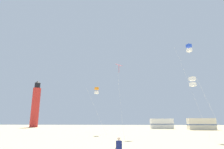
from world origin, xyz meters
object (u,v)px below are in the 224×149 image
object	(u,v)px
kite_box_blue	(189,48)
rv_van_white	(162,124)
kite_diamond_scarlet	(119,68)
kite_box_white	(193,82)
rv_van_cream	(201,124)
lighthouse_distant	(36,105)
kite_flyer_standing	(119,146)
kite_box_orange	(97,91)

from	to	relation	value
kite_box_blue	rv_van_white	bearing A→B (deg)	89.05
kite_diamond_scarlet	kite_box_blue	xyz separation A→B (m)	(10.51, -1.43, 2.39)
kite_box_white	rv_van_cream	xyz separation A→B (m)	(10.16, 26.32, -5.43)
kite_box_white	lighthouse_distant	xyz separation A→B (m)	(-41.22, 42.91, 1.02)
kite_flyer_standing	rv_van_white	xyz separation A→B (m)	(10.41, 44.39, 0.78)
kite_flyer_standing	kite_box_orange	size ratio (longest dim) A/B	0.15
kite_box_orange	rv_van_white	bearing A→B (deg)	57.73
kite_diamond_scarlet	kite_box_orange	bearing A→B (deg)	133.93
kite_box_blue	kite_flyer_standing	bearing A→B (deg)	-124.33
kite_flyer_standing	kite_box_white	bearing A→B (deg)	-145.79
kite_box_white	rv_van_cream	bearing A→B (deg)	68.90
kite_diamond_scarlet	lighthouse_distant	distance (m)	49.61
kite_flyer_standing	lighthouse_distant	world-z (taller)	lighthouse_distant
kite_box_orange	kite_diamond_scarlet	bearing A→B (deg)	-46.07
kite_flyer_standing	rv_van_cream	distance (m)	41.72
kite_box_blue	rv_van_cream	xyz separation A→B (m)	(8.90, 22.70, -11.24)
kite_box_white	kite_box_orange	bearing A→B (deg)	145.02
kite_diamond_scarlet	lighthouse_distant	bearing A→B (deg)	130.18
kite_box_white	lighthouse_distant	distance (m)	59.51
kite_box_blue	lighthouse_distant	xyz separation A→B (m)	(-42.48, 39.29, -4.79)
kite_box_orange	rv_van_white	xyz separation A→B (m)	(15.20, 24.07, -5.99)
rv_van_white	kite_flyer_standing	bearing A→B (deg)	-106.39
kite_flyer_standing	kite_box_white	distance (m)	15.25
kite_flyer_standing	kite_box_blue	bearing A→B (deg)	-141.68
kite_box_white	rv_van_white	xyz separation A→B (m)	(1.75, 33.48, -5.43)
kite_flyer_standing	kite_diamond_scarlet	world-z (taller)	kite_diamond_scarlet
kite_box_orange	kite_box_blue	bearing A→B (deg)	-21.49
kite_box_blue	rv_van_white	xyz separation A→B (m)	(0.49, 29.86, -11.24)
rv_van_white	kite_box_white	bearing A→B (deg)	-96.18
kite_box_white	rv_van_cream	distance (m)	28.73
kite_box_white	kite_box_blue	bearing A→B (deg)	70.82
kite_diamond_scarlet	rv_van_white	distance (m)	31.74
kite_box_blue	lighthouse_distant	bearing A→B (deg)	137.23
kite_box_blue	rv_van_cream	size ratio (longest dim) A/B	2.04
kite_box_white	kite_diamond_scarlet	bearing A→B (deg)	151.37
kite_box_white	rv_van_white	bearing A→B (deg)	87.01
rv_van_cream	kite_box_blue	bearing A→B (deg)	-110.24
kite_flyer_standing	kite_diamond_scarlet	distance (m)	18.65
kite_box_orange	rv_van_cream	xyz separation A→B (m)	(23.60, 16.91, -5.99)
kite_box_orange	kite_box_white	xyz separation A→B (m)	(13.45, -9.41, -0.56)
kite_box_orange	rv_van_white	distance (m)	29.09
kite_box_blue	kite_diamond_scarlet	bearing A→B (deg)	172.23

